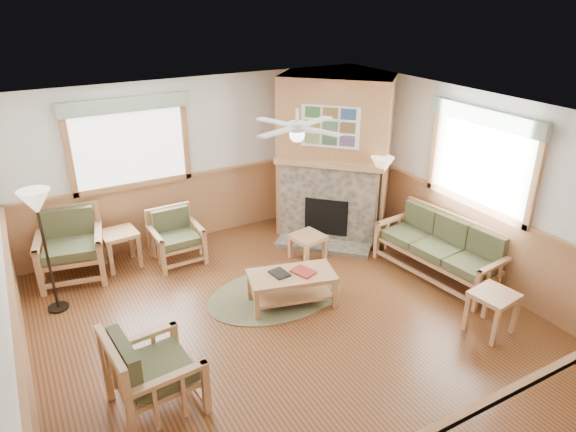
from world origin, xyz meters
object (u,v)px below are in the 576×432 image
armchair_back_right (176,237)px  floor_lamp_right (379,204)px  armchair_back_left (70,247)px  armchair_left (154,370)px  floor_lamp_left (46,252)px  end_table_sofa (491,312)px  end_table_chairs (121,249)px  coffee_table (292,289)px  footstool (308,247)px  sofa (439,249)px

armchair_back_right → floor_lamp_right: size_ratio=0.51×
floor_lamp_right → armchair_back_left: bearing=162.0°
armchair_back_right → armchair_left: armchair_left is taller
armchair_back_right → floor_lamp_left: bearing=-166.1°
end_table_sofa → end_table_chairs: bearing=132.8°
armchair_back_left → floor_lamp_left: (-0.34, -0.77, 0.36)m
coffee_table → footstool: bearing=63.7°
armchair_back_left → footstool: (3.33, -1.20, -0.30)m
footstool → floor_lamp_left: (-3.67, 0.44, 0.66)m
floor_lamp_right → end_table_sofa: bearing=-93.6°
armchair_back_left → armchair_back_right: size_ratio=1.24×
footstool → floor_lamp_left: floor_lamp_left is taller
sofa → armchair_back_right: 4.00m
coffee_table → floor_lamp_left: floor_lamp_left is taller
armchair_left → end_table_chairs: (0.35, 3.15, -0.17)m
armchair_left → end_table_sofa: armchair_left is taller
armchair_back_right → armchair_left: 3.11m
floor_lamp_right → armchair_back_right: bearing=158.1°
armchair_left → floor_lamp_right: (4.15, 1.69, 0.33)m
coffee_table → floor_lamp_left: size_ratio=0.67×
armchair_back_left → end_table_sofa: bearing=-31.8°
armchair_back_right → end_table_chairs: size_ratio=1.40×
end_table_chairs → floor_lamp_left: (-1.04, -0.77, 0.57)m
coffee_table → floor_lamp_right: size_ratio=0.73×
coffee_table → end_table_sofa: 2.55m
armchair_back_right → armchair_left: size_ratio=0.88×
armchair_left → floor_lamp_left: bearing=10.7°
floor_lamp_right → sofa: bearing=-76.6°
armchair_back_right → end_table_chairs: armchair_back_right is taller
coffee_table → footstool: size_ratio=2.46×
sofa → coffee_table: bearing=-106.9°
end_table_sofa → floor_lamp_left: size_ratio=0.32×
end_table_chairs → end_table_sofa: size_ratio=1.04×
armchair_left → floor_lamp_left: (-0.68, 2.38, 0.40)m
armchair_back_right → end_table_chairs: (-0.81, 0.26, -0.12)m
sofa → floor_lamp_left: bearing=-116.6°
end_table_chairs → footstool: 2.89m
sofa → armchair_back_right: sofa is taller
footstool → end_table_sofa: bearing=-69.7°
armchair_back_left → end_table_sofa: armchair_back_left is taller
armchair_back_left → end_table_chairs: (0.70, 0.00, -0.21)m
sofa → armchair_back_left: 5.42m
end_table_sofa → footstool: size_ratio=1.19×
sofa → armchair_left: bearing=-89.6°
armchair_back_left → coffee_table: 3.32m
sofa → armchair_back_right: bearing=-132.5°
armchair_left → end_table_sofa: 4.07m
end_table_sofa → floor_lamp_right: 2.53m
end_table_chairs → end_table_sofa: 5.36m
sofa → footstool: bearing=-140.9°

